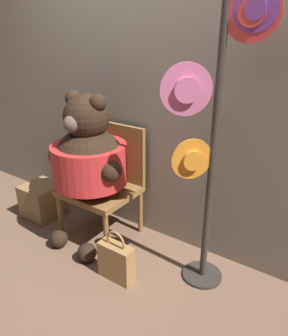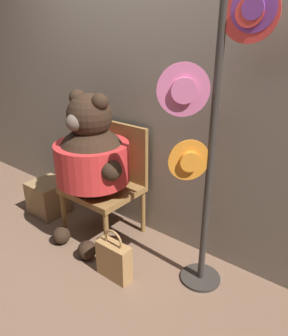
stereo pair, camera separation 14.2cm
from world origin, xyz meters
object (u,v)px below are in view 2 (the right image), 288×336
(teddy_bear, at_px, (92,158))
(handbag_on_ground, at_px, (114,260))
(chair, at_px, (109,177))
(hat_display_rack, at_px, (208,135))

(teddy_bear, xyz_separation_m, handbag_on_ground, (0.46, -0.26, -0.57))
(handbag_on_ground, bearing_deg, chair, 135.80)
(chair, bearing_deg, teddy_bear, -94.57)
(chair, height_order, hat_display_rack, hat_display_rack)
(hat_display_rack, relative_size, handbag_on_ground, 4.77)
(teddy_bear, distance_m, hat_display_rack, 1.01)
(chair, distance_m, teddy_bear, 0.28)
(hat_display_rack, bearing_deg, chair, 173.49)
(teddy_bear, bearing_deg, chair, 85.43)
(handbag_on_ground, bearing_deg, hat_display_rack, 34.15)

